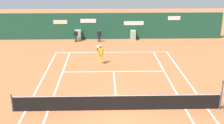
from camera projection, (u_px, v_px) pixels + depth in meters
ground_plane at (117, 105)px, 17.61m from camera, size 80.00×80.00×0.01m
tennis_net at (117, 102)px, 16.91m from camera, size 12.10×0.10×1.07m
sponsor_back_wall at (110, 26)px, 32.70m from camera, size 25.00×1.02×2.93m
player_on_baseline at (100, 53)px, 24.65m from camera, size 0.65×0.68×1.85m
ball_kid_left_post at (99, 35)px, 31.70m from camera, size 0.44×0.22×1.33m
ball_kid_right_post at (76, 35)px, 31.63m from camera, size 0.45×0.19×1.34m
tennis_ball_by_sideline at (158, 54)px, 27.51m from camera, size 0.07×0.07×0.07m
tennis_ball_near_service_line at (121, 85)px, 20.48m from camera, size 0.07×0.07×0.07m
tennis_ball_mid_court at (75, 74)px, 22.46m from camera, size 0.07×0.07×0.07m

